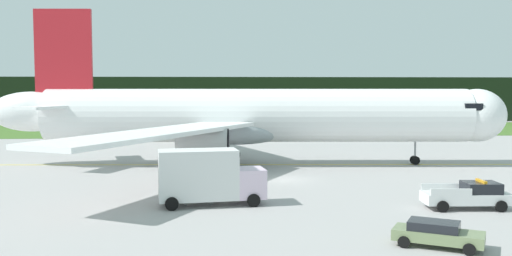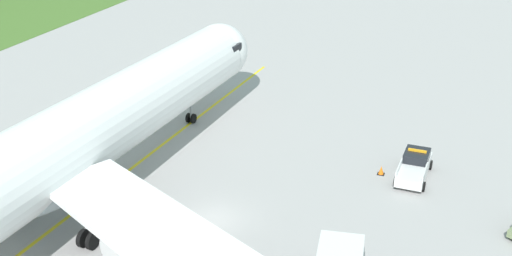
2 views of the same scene
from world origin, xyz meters
name	(u,v)px [view 2 (image 2 of 2)]	position (x,y,z in m)	size (l,w,h in m)	color
ground	(214,219)	(0.00, 0.00, 0.00)	(320.00, 320.00, 0.00)	#A29F9E
taxiway_centerline_main	(81,207)	(-1.52, 9.58, 0.00)	(69.42, 0.30, 0.01)	yellow
airliner	(67,147)	(-2.15, 9.62, 5.03)	(53.77, 52.20, 16.05)	white
ops_pickup_truck	(415,166)	(10.85, -12.34, 0.90)	(5.69, 2.56, 1.94)	silver
apron_cone	(381,170)	(10.36, -9.89, 0.34)	(0.55, 0.55, 0.70)	black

